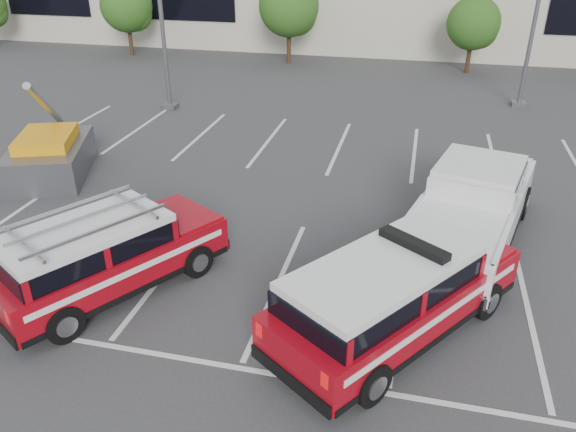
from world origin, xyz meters
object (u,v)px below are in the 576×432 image
Objects in this scene: tree_mid_right at (475,25)px; ladder_suv at (106,259)px; fire_chief_suv at (393,300)px; white_pickup at (469,214)px; tree_mid_left at (291,8)px; tree_left at (128,8)px; utility_rig at (46,158)px.

ladder_suv is at bearing -110.50° from tree_mid_right.
white_pickup is at bearing 103.94° from fire_chief_suv.
tree_mid_left reaches higher than ladder_suv.
tree_mid_right is at bearing 100.45° from ladder_suv.
tree_mid_left is 1.21× the size of tree_mid_right.
tree_left is at bearing 180.00° from tree_mid_right.
tree_mid_left is at bearing 180.00° from tree_mid_right.
ladder_suv is 1.19× the size of utility_rig.
utility_rig reaches higher than fire_chief_suv.
tree_mid_right is at bearing 101.95° from white_pickup.
utility_rig is at bearing 165.31° from ladder_suv.
ladder_suv is at bearing -66.63° from utility_rig.
white_pickup reaches higher than fire_chief_suv.
tree_mid_right is at bearing 31.40° from utility_rig.
tree_mid_right is (20.00, -0.00, -0.27)m from tree_left.
fire_chief_suv is at bearing -96.12° from tree_mid_right.
ladder_suv reaches higher than fire_chief_suv.
tree_mid_left is 18.47m from utility_rig.
tree_mid_left is at bearing 143.06° from fire_chief_suv.
white_pickup is (9.12, -19.08, -2.25)m from tree_mid_left.
utility_rig is at bearing -101.97° from tree_mid_left.
fire_chief_suv is at bearing -46.16° from utility_rig.
tree_mid_right reaches higher than ladder_suv.
tree_left is 27.08m from white_pickup.
tree_mid_left is 0.85× the size of fire_chief_suv.
utility_rig is (-5.14, 5.25, -0.15)m from ladder_suv.
tree_left is 19.08m from utility_rig.
tree_mid_right reaches higher than utility_rig.
fire_chief_suv is (7.51, -23.23, -2.24)m from tree_mid_left.
tree_left reaches higher than fire_chief_suv.
utility_rig is (-11.31, 5.31, -0.16)m from fire_chief_suv.
utility_rig is (-13.80, -17.92, -1.86)m from tree_mid_right.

